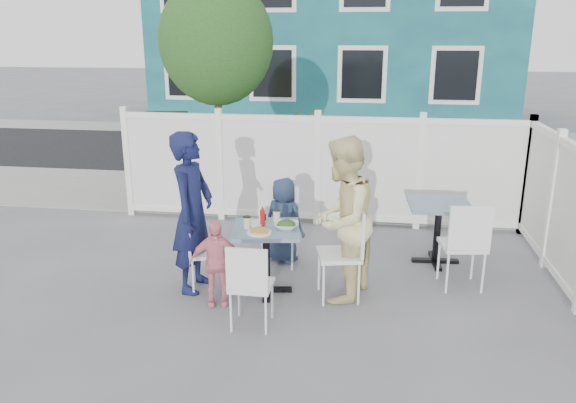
# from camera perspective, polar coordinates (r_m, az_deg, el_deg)

# --- Properties ---
(ground) EXTENTS (80.00, 80.00, 0.00)m
(ground) POSITION_cam_1_polar(r_m,az_deg,el_deg) (6.19, -0.32, -9.28)
(ground) COLOR slate
(near_sidewalk) EXTENTS (24.00, 2.60, 0.01)m
(near_sidewalk) POSITION_cam_1_polar(r_m,az_deg,el_deg) (9.73, 3.16, 0.48)
(near_sidewalk) COLOR gray
(near_sidewalk) RESTS_ON ground
(street) EXTENTS (24.00, 5.00, 0.01)m
(street) POSITION_cam_1_polar(r_m,az_deg,el_deg) (13.31, 4.73, 4.86)
(street) COLOR black
(street) RESTS_ON ground
(far_sidewalk) EXTENTS (24.00, 1.60, 0.01)m
(far_sidewalk) POSITION_cam_1_polar(r_m,az_deg,el_deg) (16.35, 5.51, 7.05)
(far_sidewalk) COLOR gray
(far_sidewalk) RESTS_ON ground
(building) EXTENTS (11.00, 6.00, 6.00)m
(building) POSITION_cam_1_polar(r_m,az_deg,el_deg) (19.55, 4.84, 17.45)
(building) COLOR #164B58
(building) RESTS_ON ground
(fence_back) EXTENTS (5.86, 0.08, 1.60)m
(fence_back) POSITION_cam_1_polar(r_m,az_deg,el_deg) (8.17, 2.99, 3.00)
(fence_back) COLOR white
(fence_back) RESTS_ON ground
(fence_right) EXTENTS (0.08, 3.66, 1.60)m
(fence_right) POSITION_cam_1_polar(r_m,az_deg,el_deg) (6.74, 26.64, -1.76)
(fence_right) COLOR white
(fence_right) RESTS_ON ground
(tree) EXTENTS (1.80, 1.62, 3.59)m
(tree) POSITION_cam_1_polar(r_m,az_deg,el_deg) (9.14, -7.31, 15.79)
(tree) COLOR #382316
(tree) RESTS_ON ground
(utility_cabinet) EXTENTS (0.75, 0.57, 1.31)m
(utility_cabinet) POSITION_cam_1_polar(r_m,az_deg,el_deg) (10.40, -12.38, 4.87)
(utility_cabinet) COLOR gold
(utility_cabinet) RESTS_ON ground
(potted_shrub_a) EXTENTS (1.21, 1.21, 1.55)m
(potted_shrub_a) POSITION_cam_1_polar(r_m,az_deg,el_deg) (8.89, 1.30, 4.09)
(potted_shrub_a) COLOR #1D3D15
(potted_shrub_a) RESTS_ON ground
(potted_shrub_b) EXTENTS (1.68, 1.72, 1.44)m
(potted_shrub_b) POSITION_cam_1_polar(r_m,az_deg,el_deg) (8.74, 11.32, 3.18)
(potted_shrub_b) COLOR #1D3D15
(potted_shrub_b) RESTS_ON ground
(main_table) EXTENTS (0.80, 0.80, 0.74)m
(main_table) POSITION_cam_1_polar(r_m,az_deg,el_deg) (6.01, -2.22, -4.18)
(main_table) COLOR slate
(main_table) RESTS_ON ground
(spare_table) EXTENTS (0.77, 0.77, 0.77)m
(spare_table) POSITION_cam_1_polar(r_m,az_deg,el_deg) (7.01, 15.04, -1.50)
(spare_table) COLOR slate
(spare_table) RESTS_ON ground
(chair_left) EXTENTS (0.48, 0.49, 0.88)m
(chair_left) POSITION_cam_1_polar(r_m,az_deg,el_deg) (6.18, -8.90, -4.38)
(chair_left) COLOR white
(chair_left) RESTS_ON ground
(chair_right) EXTENTS (0.52, 0.54, 1.00)m
(chair_right) POSITION_cam_1_polar(r_m,az_deg,el_deg) (5.92, 6.05, -4.53)
(chair_right) COLOR white
(chair_right) RESTS_ON ground
(chair_back) EXTENTS (0.43, 0.41, 0.94)m
(chair_back) POSITION_cam_1_polar(r_m,az_deg,el_deg) (6.82, -0.77, -1.86)
(chair_back) COLOR white
(chair_back) RESTS_ON ground
(chair_near) EXTENTS (0.40, 0.38, 0.86)m
(chair_near) POSITION_cam_1_polar(r_m,az_deg,el_deg) (5.30, -3.92, -8.03)
(chair_near) COLOR white
(chair_near) RESTS_ON ground
(chair_spare) EXTENTS (0.51, 0.50, 1.00)m
(chair_spare) POSITION_cam_1_polar(r_m,az_deg,el_deg) (6.35, 17.58, -3.74)
(chair_spare) COLOR white
(chair_spare) RESTS_ON ground
(man) EXTENTS (0.48, 0.68, 1.75)m
(man) POSITION_cam_1_polar(r_m,az_deg,el_deg) (6.09, -9.67, -1.10)
(man) COLOR #11163D
(man) RESTS_ON ground
(woman) EXTENTS (0.87, 1.00, 1.74)m
(woman) POSITION_cam_1_polar(r_m,az_deg,el_deg) (5.82, 5.50, -1.86)
(woman) COLOR #DFC849
(woman) RESTS_ON ground
(boy) EXTENTS (0.61, 0.51, 1.06)m
(boy) POSITION_cam_1_polar(r_m,az_deg,el_deg) (6.84, -0.45, -1.92)
(boy) COLOR #22314E
(boy) RESTS_ON ground
(toddler) EXTENTS (0.58, 0.36, 0.92)m
(toddler) POSITION_cam_1_polar(r_m,az_deg,el_deg) (5.83, -7.37, -6.20)
(toddler) COLOR pink
(toddler) RESTS_ON ground
(plate_main) EXTENTS (0.25, 0.25, 0.02)m
(plate_main) POSITION_cam_1_polar(r_m,az_deg,el_deg) (5.79, -2.93, -3.16)
(plate_main) COLOR white
(plate_main) RESTS_ON main_table
(plate_side) EXTENTS (0.24, 0.24, 0.02)m
(plate_side) POSITION_cam_1_polar(r_m,az_deg,el_deg) (6.08, -3.46, -2.20)
(plate_side) COLOR white
(plate_side) RESTS_ON main_table
(salad_bowl) EXTENTS (0.26, 0.26, 0.06)m
(salad_bowl) POSITION_cam_1_polar(r_m,az_deg,el_deg) (5.92, -0.17, -2.46)
(salad_bowl) COLOR white
(salad_bowl) RESTS_ON main_table
(coffee_cup_a) EXTENTS (0.08, 0.08, 0.12)m
(coffee_cup_a) POSITION_cam_1_polar(r_m,az_deg,el_deg) (5.94, -4.18, -2.16)
(coffee_cup_a) COLOR beige
(coffee_cup_a) RESTS_ON main_table
(coffee_cup_b) EXTENTS (0.08, 0.08, 0.12)m
(coffee_cup_b) POSITION_cam_1_polar(r_m,az_deg,el_deg) (6.15, -1.17, -1.46)
(coffee_cup_b) COLOR beige
(coffee_cup_b) RESTS_ON main_table
(ketchup_bottle) EXTENTS (0.05, 0.05, 0.17)m
(ketchup_bottle) POSITION_cam_1_polar(r_m,az_deg,el_deg) (6.00, -2.61, -1.68)
(ketchup_bottle) COLOR #B5100C
(ketchup_bottle) RESTS_ON main_table
(salt_shaker) EXTENTS (0.03, 0.03, 0.07)m
(salt_shaker) POSITION_cam_1_polar(r_m,az_deg,el_deg) (6.16, -2.84, -1.65)
(salt_shaker) COLOR white
(salt_shaker) RESTS_ON main_table
(pepper_shaker) EXTENTS (0.03, 0.03, 0.07)m
(pepper_shaker) POSITION_cam_1_polar(r_m,az_deg,el_deg) (6.19, -2.39, -1.58)
(pepper_shaker) COLOR black
(pepper_shaker) RESTS_ON main_table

